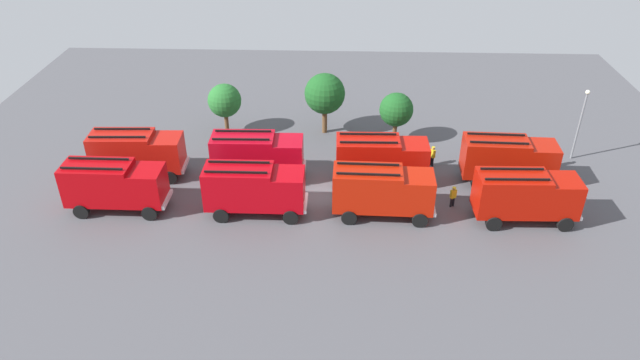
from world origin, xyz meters
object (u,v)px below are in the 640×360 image
Objects in this scene: tree_2 at (396,110)px; traffic_cone_0 at (101,188)px; fire_truck_2 at (382,190)px; fire_truck_3 at (526,195)px; firefighter_2 at (219,144)px; fire_truck_7 at (508,158)px; fire_truck_1 at (254,188)px; fire_truck_4 at (137,152)px; fire_truck_6 at (381,157)px; fire_truck_5 at (257,154)px; firefighter_3 at (453,196)px; tree_1 at (325,94)px; traffic_cone_1 at (132,154)px; fire_truck_0 at (114,184)px; firefighter_0 at (139,149)px; firefighter_1 at (433,155)px; tree_0 at (225,101)px; firefighter_4 at (556,157)px; lamppost at (581,119)px.

traffic_cone_0 is (-22.87, -9.25, -2.68)m from tree_2.
traffic_cone_0 is at bearing 175.51° from fire_truck_2.
fire_truck_3 is 24.67m from firefighter_2.
fire_truck_1 is at bearing -163.38° from fire_truck_7.
traffic_cone_0 is at bearing 9.51° from firefighter_2.
fire_truck_4 is 28.75m from fire_truck_7.
fire_truck_6 is (-9.72, 4.88, 0.00)m from fire_truck_3.
fire_truck_3 is 19.94m from fire_truck_5.
firefighter_3 is (5.29, 1.34, -1.24)m from fire_truck_2.
fire_truck_3 is 4.05× the size of firefighter_2.
tree_1 is 7.99× the size of traffic_cone_1.
fire_truck_0 is at bearing -168.52° from fire_truck_7.
firefighter_0 is 5.44m from traffic_cone_0.
firefighter_1 is at bearing 3.80° from fire_truck_4.
tree_1 reaches higher than fire_truck_7.
fire_truck_7 is at bearing -18.58° from tree_0.
firefighter_4 is 28.39m from tree_0.
fire_truck_2 and fire_truck_3 have the same top height.
fire_truck_0 reaches higher than firefighter_0.
tree_2 is at bearing 75.88° from fire_truck_6.
tree_1 reaches higher than traffic_cone_1.
fire_truck_0 is at bearing 178.14° from fire_truck_3.
firefighter_1 reaches higher than traffic_cone_1.
firefighter_0 is 6.61m from firefighter_2.
lamppost is (36.13, 1.54, 2.68)m from firefighter_0.
lamppost is at bearing 152.28° from firefighter_2.
firefighter_1 is (23.40, 2.48, -1.19)m from fire_truck_4.
fire_truck_6 reaches higher than traffic_cone_0.
tree_1 is (-18.97, 5.53, 2.82)m from firefighter_4.
tree_2 is 6.15× the size of traffic_cone_0.
tree_0 reaches higher than firefighter_1.
firefighter_4 is at bearing -10.55° from tree_0.
fire_truck_1 is 4.25× the size of firefighter_0.
tree_0 is (-23.17, 12.92, 0.95)m from fire_truck_3.
traffic_cone_0 is 38.27m from lamppost.
firefighter_4 is (33.40, 2.69, -1.22)m from fire_truck_4.
fire_truck_6 is at bearing 6.53° from traffic_cone_0.
firefighter_2 is 10.24m from tree_1.
fire_truck_2 is 4.35× the size of firefighter_4.
firefighter_1 is at bearing -0.85° from traffic_cone_1.
fire_truck_7 is at bearing 128.16° from firefighter_1.
tree_2 is at bearing 9.67° from traffic_cone_1.
traffic_cone_1 is at bearing -130.02° from firefighter_3.
fire_truck_2 is at bearing -16.57° from fire_truck_4.
fire_truck_7 is at bearing -148.06° from lamppost.
firefighter_1 is at bearing 11.22° from traffic_cone_0.
fire_truck_4 is 4.43× the size of firefighter_3.
fire_truck_1 is at bearing -67.53° from firefighter_4.
firefighter_1 reaches higher than firefighter_4.
tree_1 is (14.43, 8.22, 1.59)m from fire_truck_4.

